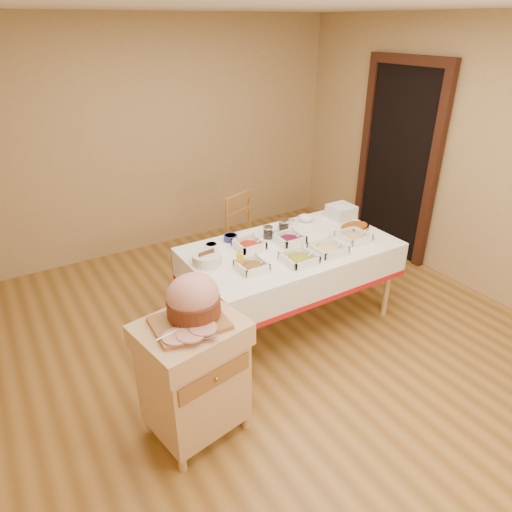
% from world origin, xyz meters
% --- Properties ---
extents(room_shell, '(5.00, 5.00, 5.00)m').
position_xyz_m(room_shell, '(0.00, 0.00, 1.30)').
color(room_shell, olive).
rests_on(room_shell, ground).
extents(doorway, '(0.09, 1.10, 2.20)m').
position_xyz_m(doorway, '(2.20, 0.90, 1.11)').
color(doorway, black).
rests_on(doorway, ground).
extents(dining_table, '(1.82, 1.02, 0.76)m').
position_xyz_m(dining_table, '(0.30, 0.30, 0.60)').
color(dining_table, tan).
rests_on(dining_table, ground).
extents(butcher_cart, '(0.70, 0.61, 0.87)m').
position_xyz_m(butcher_cart, '(-0.99, -0.45, 0.50)').
color(butcher_cart, tan).
rests_on(butcher_cart, ground).
extents(dining_chair, '(0.55, 0.53, 0.95)m').
position_xyz_m(dining_chair, '(0.36, 1.11, 0.49)').
color(dining_chair, olive).
rests_on(dining_chair, ground).
extents(ham_on_board, '(0.46, 0.44, 0.31)m').
position_xyz_m(ham_on_board, '(-0.95, -0.42, 1.00)').
color(ham_on_board, olive).
rests_on(ham_on_board, butcher_cart).
extents(serving_dish_a, '(0.22, 0.22, 0.10)m').
position_xyz_m(serving_dish_a, '(-0.21, 0.12, 0.79)').
color(serving_dish_a, white).
rests_on(serving_dish_a, dining_table).
extents(serving_dish_b, '(0.25, 0.25, 0.10)m').
position_xyz_m(serving_dish_b, '(0.18, 0.02, 0.79)').
color(serving_dish_b, white).
rests_on(serving_dish_b, dining_table).
extents(serving_dish_c, '(0.26, 0.26, 0.11)m').
position_xyz_m(serving_dish_c, '(0.49, 0.03, 0.79)').
color(serving_dish_c, white).
rests_on(serving_dish_c, dining_table).
extents(serving_dish_d, '(0.25, 0.25, 0.09)m').
position_xyz_m(serving_dish_d, '(0.85, 0.11, 0.79)').
color(serving_dish_d, white).
rests_on(serving_dish_d, dining_table).
extents(serving_dish_e, '(0.24, 0.23, 0.11)m').
position_xyz_m(serving_dish_e, '(-0.04, 0.45, 0.79)').
color(serving_dish_e, white).
rests_on(serving_dish_e, dining_table).
extents(serving_dish_f, '(0.24, 0.23, 0.11)m').
position_xyz_m(serving_dish_f, '(0.33, 0.36, 0.79)').
color(serving_dish_f, white).
rests_on(serving_dish_f, dining_table).
extents(small_bowl_left, '(0.12, 0.12, 0.05)m').
position_xyz_m(small_bowl_left, '(-0.32, 0.60, 0.79)').
color(small_bowl_left, white).
rests_on(small_bowl_left, dining_table).
extents(small_bowl_mid, '(0.12, 0.12, 0.05)m').
position_xyz_m(small_bowl_mid, '(-0.09, 0.67, 0.79)').
color(small_bowl_mid, navy).
rests_on(small_bowl_mid, dining_table).
extents(small_bowl_right, '(0.10, 0.10, 0.05)m').
position_xyz_m(small_bowl_right, '(0.56, 0.67, 0.79)').
color(small_bowl_right, white).
rests_on(small_bowl_right, dining_table).
extents(bowl_white_imported, '(0.19, 0.19, 0.04)m').
position_xyz_m(bowl_white_imported, '(0.34, 0.65, 0.78)').
color(bowl_white_imported, white).
rests_on(bowl_white_imported, dining_table).
extents(bowl_small_imported, '(0.19, 0.19, 0.05)m').
position_xyz_m(bowl_small_imported, '(0.75, 0.68, 0.78)').
color(bowl_small_imported, white).
rests_on(bowl_small_imported, dining_table).
extents(preserve_jar_left, '(0.09, 0.09, 0.11)m').
position_xyz_m(preserve_jar_left, '(0.22, 0.54, 0.81)').
color(preserve_jar_left, silver).
rests_on(preserve_jar_left, dining_table).
extents(preserve_jar_right, '(0.10, 0.10, 0.13)m').
position_xyz_m(preserve_jar_right, '(0.41, 0.57, 0.82)').
color(preserve_jar_right, silver).
rests_on(preserve_jar_right, dining_table).
extents(mustard_bottle, '(0.05, 0.05, 0.17)m').
position_xyz_m(mustard_bottle, '(-0.28, 0.18, 0.83)').
color(mustard_bottle, gold).
rests_on(mustard_bottle, dining_table).
extents(bread_basket, '(0.24, 0.24, 0.10)m').
position_xyz_m(bread_basket, '(-0.47, 0.39, 0.80)').
color(bread_basket, silver).
rests_on(bread_basket, dining_table).
extents(plate_stack, '(0.23, 0.23, 0.13)m').
position_xyz_m(plate_stack, '(1.10, 0.56, 0.82)').
color(plate_stack, white).
rests_on(plate_stack, dining_table).
extents(brass_platter, '(0.30, 0.22, 0.04)m').
position_xyz_m(brass_platter, '(1.03, 0.28, 0.78)').
color(brass_platter, '#C28A36').
rests_on(brass_platter, dining_table).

